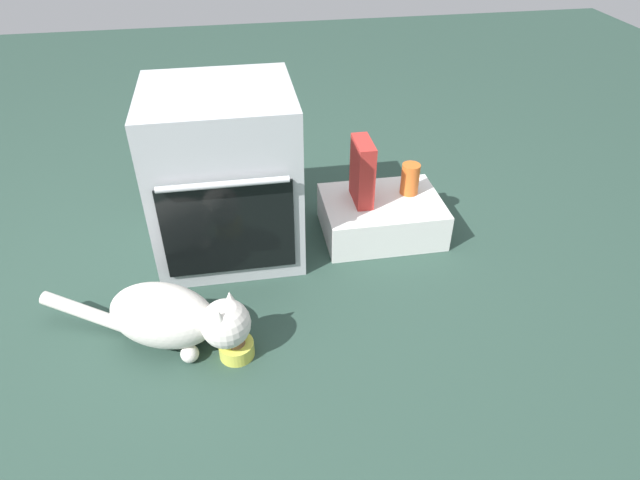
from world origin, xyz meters
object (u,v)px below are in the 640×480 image
object	(u,v)px
oven	(224,174)
food_bowl	(237,348)
pantry_cabinet	(381,216)
cat	(174,317)
sauce_jar	(410,179)
cereal_box	(362,172)

from	to	relation	value
oven	food_bowl	xyz separation A→B (m)	(-0.01, -0.65, -0.32)
pantry_cabinet	food_bowl	xyz separation A→B (m)	(-0.68, -0.63, -0.05)
cat	pantry_cabinet	bearing A→B (deg)	55.49
oven	cat	size ratio (longest dim) A/B	0.93
pantry_cabinet	cat	world-z (taller)	cat
pantry_cabinet	sauce_jar	bearing A→B (deg)	18.11
oven	cat	distance (m)	0.64
food_bowl	sauce_jar	xyz separation A→B (m)	(0.81, 0.68, 0.21)
oven	cereal_box	world-z (taller)	oven
cat	food_bowl	bearing A→B (deg)	-0.00
oven	cat	bearing A→B (deg)	-110.40
pantry_cabinet	oven	bearing A→B (deg)	178.38
cereal_box	oven	bearing A→B (deg)	179.91
oven	food_bowl	distance (m)	0.72
food_bowl	cereal_box	world-z (taller)	cereal_box
food_bowl	pantry_cabinet	bearing A→B (deg)	43.11
oven	food_bowl	bearing A→B (deg)	-90.86
food_bowl	cereal_box	distance (m)	0.92
food_bowl	sauce_jar	size ratio (longest dim) A/B	0.86
oven	cat	world-z (taller)	oven
oven	cereal_box	bearing A→B (deg)	-0.09
cat	sauce_jar	size ratio (longest dim) A/B	5.36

